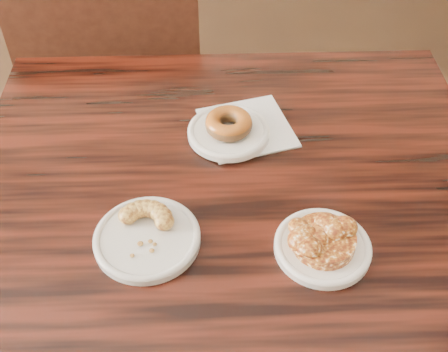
{
  "coord_description": "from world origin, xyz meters",
  "views": [
    {
      "loc": [
        0.3,
        -0.34,
        1.46
      ],
      "look_at": [
        0.27,
        0.31,
        0.8
      ],
      "focal_mm": 45.0,
      "sensor_mm": 36.0,
      "label": 1
    }
  ],
  "objects_px": {
    "chair_far": "(118,83)",
    "cruller_fragment": "(146,231)",
    "cafe_table": "(232,325)",
    "apple_fritter": "(324,239)",
    "glazed_donut": "(229,124)"
  },
  "relations": [
    {
      "from": "chair_far",
      "to": "cruller_fragment",
      "type": "bearing_deg",
      "value": 94.03
    },
    {
      "from": "cafe_table",
      "to": "chair_far",
      "type": "distance_m",
      "value": 0.84
    },
    {
      "from": "cruller_fragment",
      "to": "chair_far",
      "type": "bearing_deg",
      "value": 105.22
    },
    {
      "from": "chair_far",
      "to": "cruller_fragment",
      "type": "height_order",
      "value": "chair_far"
    },
    {
      "from": "chair_far",
      "to": "apple_fritter",
      "type": "height_order",
      "value": "chair_far"
    },
    {
      "from": "chair_far",
      "to": "glazed_donut",
      "type": "bearing_deg",
      "value": 110.13
    },
    {
      "from": "chair_far",
      "to": "cruller_fragment",
      "type": "xyz_separation_m",
      "value": [
        0.22,
        -0.82,
        0.33
      ]
    },
    {
      "from": "apple_fritter",
      "to": "cruller_fragment",
      "type": "bearing_deg",
      "value": 178.41
    },
    {
      "from": "cruller_fragment",
      "to": "apple_fritter",
      "type": "bearing_deg",
      "value": -1.59
    },
    {
      "from": "chair_far",
      "to": "cafe_table",
      "type": "bearing_deg",
      "value": 104.37
    },
    {
      "from": "apple_fritter",
      "to": "cafe_table",
      "type": "bearing_deg",
      "value": 151.18
    },
    {
      "from": "apple_fritter",
      "to": "cruller_fragment",
      "type": "height_order",
      "value": "apple_fritter"
    },
    {
      "from": "glazed_donut",
      "to": "apple_fritter",
      "type": "distance_m",
      "value": 0.3
    },
    {
      "from": "glazed_donut",
      "to": "chair_far",
      "type": "bearing_deg",
      "value": 121.31
    },
    {
      "from": "glazed_donut",
      "to": "cruller_fragment",
      "type": "relative_size",
      "value": 0.84
    }
  ]
}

